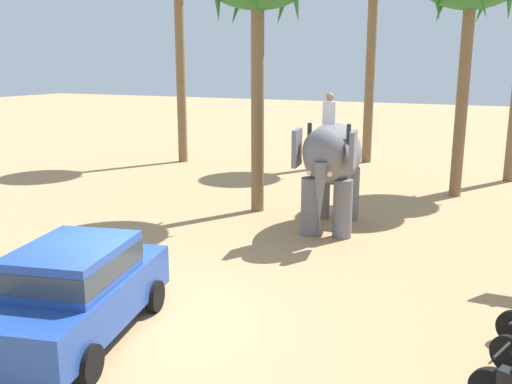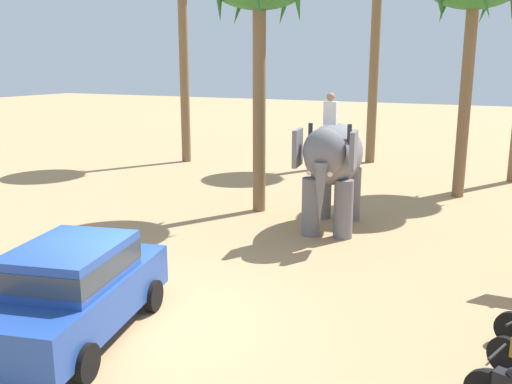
# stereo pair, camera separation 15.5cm
# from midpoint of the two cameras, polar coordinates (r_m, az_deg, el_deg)

# --- Properties ---
(ground_plane) EXTENTS (120.00, 120.00, 0.00)m
(ground_plane) POSITION_cam_midpoint_polar(r_m,az_deg,el_deg) (10.79, -11.99, -12.85)
(ground_plane) COLOR tan
(car_sedan_foreground) EXTENTS (2.61, 4.38, 1.70)m
(car_sedan_foreground) POSITION_cam_midpoint_polar(r_m,az_deg,el_deg) (10.15, -18.08, -9.19)
(car_sedan_foreground) COLOR #23479E
(car_sedan_foreground) RESTS_ON ground
(elephant_with_mahout) EXTENTS (2.15, 3.99, 3.88)m
(elephant_with_mahout) POSITION_cam_midpoint_polar(r_m,az_deg,el_deg) (15.84, 7.34, 3.19)
(elephant_with_mahout) COLOR slate
(elephant_with_mahout) RESTS_ON ground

